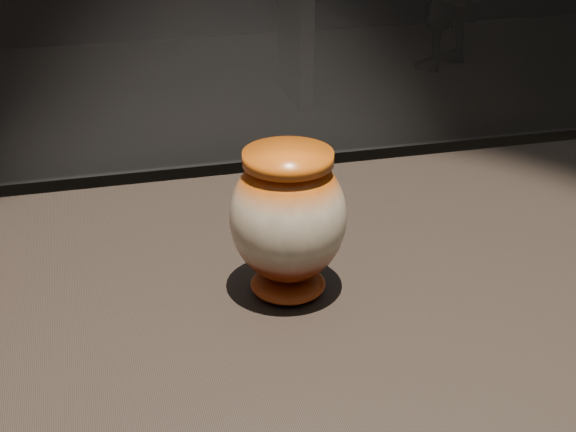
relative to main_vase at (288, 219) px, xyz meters
name	(u,v)px	position (x,y,z in m)	size (l,w,h in m)	color
main_vase	(288,219)	(0.00, 0.00, 0.00)	(0.17, 0.17, 0.18)	#661E09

